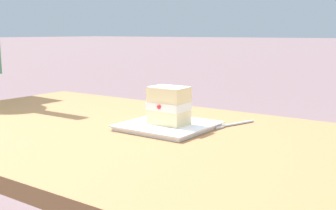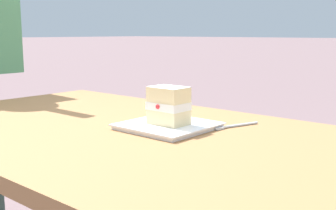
{
  "view_description": "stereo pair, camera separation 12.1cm",
  "coord_description": "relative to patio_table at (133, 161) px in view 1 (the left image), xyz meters",
  "views": [
    {
      "loc": [
        0.8,
        -0.94,
        1.06
      ],
      "look_at": [
        0.07,
        0.08,
        0.85
      ],
      "focal_mm": 45.62,
      "sensor_mm": 36.0,
      "label": 1
    },
    {
      "loc": [
        0.89,
        -0.87,
        1.06
      ],
      "look_at": [
        0.07,
        0.08,
        0.85
      ],
      "focal_mm": 45.62,
      "sensor_mm": 36.0,
      "label": 2
    }
  ],
  "objects": [
    {
      "name": "patio_table",
      "position": [
        0.0,
        0.0,
        0.0
      ],
      "size": [
        1.67,
        0.93,
        0.77
      ],
      "color": "olive",
      "rests_on": "ground"
    },
    {
      "name": "cake_slice",
      "position": [
        0.07,
        0.08,
        0.17
      ],
      "size": [
        0.11,
        0.09,
        0.11
      ],
      "color": "beige",
      "rests_on": "dessert_plate"
    },
    {
      "name": "dessert_plate",
      "position": [
        0.07,
        0.08,
        0.1
      ],
      "size": [
        0.25,
        0.25,
        0.02
      ],
      "color": "white",
      "rests_on": "patio_table"
    },
    {
      "name": "dessert_fork",
      "position": [
        0.21,
        0.23,
        0.1
      ],
      "size": [
        0.07,
        0.17,
        0.01
      ],
      "color": "silver",
      "rests_on": "patio_table"
    }
  ]
}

